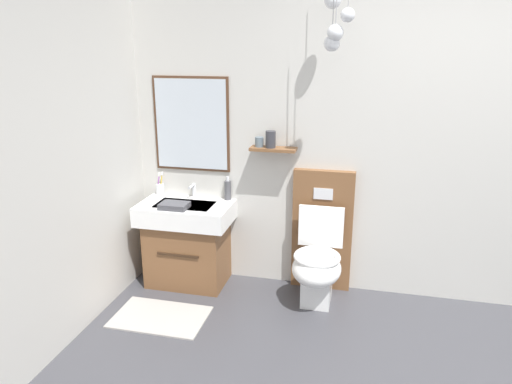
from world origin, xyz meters
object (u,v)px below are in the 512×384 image
(vanity_sink_left, at_px, (188,240))
(toothbrush_cup, at_px, (160,189))
(soap_dispenser, at_px, (228,190))
(toilet, at_px, (319,253))
(folded_hand_towel, at_px, (174,206))

(vanity_sink_left, height_order, toothbrush_cup, toothbrush_cup)
(toothbrush_cup, bearing_deg, soap_dispenser, 0.95)
(toothbrush_cup, xyz_separation_m, soap_dispenser, (0.60, 0.01, 0.03))
(vanity_sink_left, height_order, toilet, toilet)
(toothbrush_cup, height_order, soap_dispenser, toothbrush_cup)
(toilet, bearing_deg, soap_dispenser, 167.78)
(soap_dispenser, xyz_separation_m, folded_hand_towel, (-0.35, -0.31, -0.06))
(toilet, xyz_separation_m, soap_dispenser, (-0.79, 0.17, 0.41))
(vanity_sink_left, bearing_deg, soap_dispenser, 29.52)
(vanity_sink_left, distance_m, toilet, 1.09)
(toilet, relative_size, folded_hand_towel, 4.55)
(folded_hand_towel, bearing_deg, toothbrush_cup, 129.94)
(toilet, relative_size, soap_dispenser, 5.07)
(vanity_sink_left, xyz_separation_m, toilet, (1.09, 0.00, -0.00))
(vanity_sink_left, xyz_separation_m, soap_dispenser, (0.31, 0.17, 0.41))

